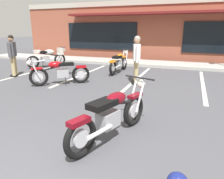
{
  "coord_description": "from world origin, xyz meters",
  "views": [
    {
      "loc": [
        1.93,
        -1.0,
        1.89
      ],
      "look_at": [
        0.29,
        3.34,
        0.55
      ],
      "focal_mm": 33.62,
      "sensor_mm": 36.0,
      "label": 1
    }
  ],
  "objects_px": {
    "motorcycle_foreground_classic": "(112,114)",
    "person_in_shorts_foreground": "(136,57)",
    "motorcycle_red_sportbike": "(49,57)",
    "motorcycle_blue_standard": "(119,62)",
    "motorcycle_black_cruiser": "(59,72)",
    "person_in_black_shirt": "(12,53)"
  },
  "relations": [
    {
      "from": "motorcycle_foreground_classic",
      "to": "person_in_shorts_foreground",
      "type": "distance_m",
      "value": 4.07
    },
    {
      "from": "motorcycle_red_sportbike",
      "to": "person_in_shorts_foreground",
      "type": "distance_m",
      "value": 5.45
    },
    {
      "from": "motorcycle_red_sportbike",
      "to": "motorcycle_blue_standard",
      "type": "height_order",
      "value": "same"
    },
    {
      "from": "motorcycle_black_cruiser",
      "to": "person_in_black_shirt",
      "type": "xyz_separation_m",
      "value": [
        -2.51,
        0.46,
        0.49
      ]
    },
    {
      "from": "motorcycle_red_sportbike",
      "to": "motorcycle_black_cruiser",
      "type": "distance_m",
      "value": 3.95
    },
    {
      "from": "motorcycle_red_sportbike",
      "to": "motorcycle_blue_standard",
      "type": "distance_m",
      "value": 3.88
    },
    {
      "from": "motorcycle_red_sportbike",
      "to": "person_in_shorts_foreground",
      "type": "xyz_separation_m",
      "value": [
        5.11,
        -1.85,
        0.42
      ]
    },
    {
      "from": "motorcycle_blue_standard",
      "to": "person_in_black_shirt",
      "type": "xyz_separation_m",
      "value": [
        -3.74,
        -2.37,
        0.49
      ]
    },
    {
      "from": "motorcycle_blue_standard",
      "to": "person_in_black_shirt",
      "type": "bearing_deg",
      "value": -147.63
    },
    {
      "from": "motorcycle_red_sportbike",
      "to": "person_in_shorts_foreground",
      "type": "relative_size",
      "value": 1.13
    },
    {
      "from": "motorcycle_black_cruiser",
      "to": "motorcycle_blue_standard",
      "type": "height_order",
      "value": "same"
    },
    {
      "from": "motorcycle_red_sportbike",
      "to": "person_in_black_shirt",
      "type": "xyz_separation_m",
      "value": [
        0.14,
        -2.47,
        0.42
      ]
    },
    {
      "from": "motorcycle_black_cruiser",
      "to": "person_in_shorts_foreground",
      "type": "distance_m",
      "value": 2.74
    },
    {
      "from": "motorcycle_blue_standard",
      "to": "person_in_shorts_foreground",
      "type": "relative_size",
      "value": 1.26
    },
    {
      "from": "motorcycle_foreground_classic",
      "to": "person_in_black_shirt",
      "type": "distance_m",
      "value": 6.53
    },
    {
      "from": "motorcycle_black_cruiser",
      "to": "motorcycle_blue_standard",
      "type": "distance_m",
      "value": 3.09
    },
    {
      "from": "motorcycle_foreground_classic",
      "to": "person_in_shorts_foreground",
      "type": "height_order",
      "value": "person_in_shorts_foreground"
    },
    {
      "from": "motorcycle_foreground_classic",
      "to": "motorcycle_blue_standard",
      "type": "bearing_deg",
      "value": 107.69
    },
    {
      "from": "motorcycle_foreground_classic",
      "to": "motorcycle_blue_standard",
      "type": "height_order",
      "value": "same"
    },
    {
      "from": "motorcycle_black_cruiser",
      "to": "motorcycle_blue_standard",
      "type": "relative_size",
      "value": 0.84
    },
    {
      "from": "motorcycle_red_sportbike",
      "to": "person_in_black_shirt",
      "type": "distance_m",
      "value": 2.51
    },
    {
      "from": "motorcycle_foreground_classic",
      "to": "motorcycle_red_sportbike",
      "type": "bearing_deg",
      "value": 134.32
    }
  ]
}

